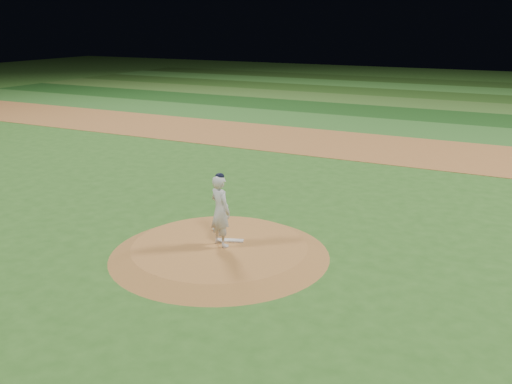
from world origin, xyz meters
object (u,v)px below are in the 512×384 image
object	(u,v)px
rosin_bag	(215,229)
pitchers_mound	(220,250)
pitcher_on_mound	(220,210)
pitching_rubber	(230,240)

from	to	relation	value
rosin_bag	pitchers_mound	bearing A→B (deg)	-52.45
pitchers_mound	pitcher_on_mound	distance (m)	1.04
pitchers_mound	pitcher_on_mound	size ratio (longest dim) A/B	2.95
rosin_bag	pitcher_on_mound	bearing A→B (deg)	-50.57
pitching_rubber	rosin_bag	world-z (taller)	rosin_bag
pitcher_on_mound	pitching_rubber	bearing A→B (deg)	78.46
pitcher_on_mound	pitchers_mound	bearing A→B (deg)	-129.06
rosin_bag	pitcher_on_mound	world-z (taller)	pitcher_on_mound
pitching_rubber	pitchers_mound	bearing A→B (deg)	-124.64
pitchers_mound	rosin_bag	distance (m)	1.08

